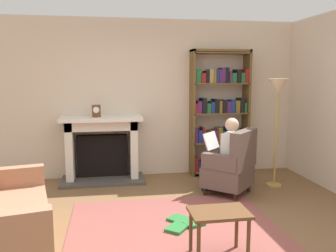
{
  "coord_description": "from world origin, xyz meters",
  "views": [
    {
      "loc": [
        -0.71,
        -3.61,
        1.75
      ],
      "look_at": [
        0.1,
        1.2,
        1.05
      ],
      "focal_mm": 37.88,
      "sensor_mm": 36.0,
      "label": 1
    }
  ],
  "objects_px": {
    "fireplace": "(102,146)",
    "sofa_floral": "(6,216)",
    "seated_reader": "(225,152)",
    "armchair_reading": "(232,166)",
    "side_table": "(219,219)",
    "mantel_clock": "(96,111)",
    "bookshelf": "(220,115)",
    "floor_lamp": "(278,95)"
  },
  "relations": [
    {
      "from": "fireplace",
      "to": "sofa_floral",
      "type": "relative_size",
      "value": 0.75
    },
    {
      "from": "fireplace",
      "to": "seated_reader",
      "type": "relative_size",
      "value": 1.19
    },
    {
      "from": "armchair_reading",
      "to": "sofa_floral",
      "type": "relative_size",
      "value": 0.53
    },
    {
      "from": "fireplace",
      "to": "side_table",
      "type": "xyz_separation_m",
      "value": [
        1.13,
        -2.82,
        -0.18
      ]
    },
    {
      "from": "mantel_clock",
      "to": "sofa_floral",
      "type": "xyz_separation_m",
      "value": [
        -0.86,
        -2.13,
        -0.86
      ]
    },
    {
      "from": "mantel_clock",
      "to": "bookshelf",
      "type": "height_order",
      "value": "bookshelf"
    },
    {
      "from": "fireplace",
      "to": "mantel_clock",
      "type": "height_order",
      "value": "mantel_clock"
    },
    {
      "from": "fireplace",
      "to": "floor_lamp",
      "type": "distance_m",
      "value": 2.94
    },
    {
      "from": "side_table",
      "to": "floor_lamp",
      "type": "relative_size",
      "value": 0.33
    },
    {
      "from": "sofa_floral",
      "to": "floor_lamp",
      "type": "height_order",
      "value": "floor_lamp"
    },
    {
      "from": "sofa_floral",
      "to": "armchair_reading",
      "type": "bearing_deg",
      "value": -79.83
    },
    {
      "from": "bookshelf",
      "to": "side_table",
      "type": "xyz_separation_m",
      "value": [
        -0.91,
        -2.86,
        -0.66
      ]
    },
    {
      "from": "mantel_clock",
      "to": "seated_reader",
      "type": "distance_m",
      "value": 2.15
    },
    {
      "from": "fireplace",
      "to": "seated_reader",
      "type": "distance_m",
      "value": 2.05
    },
    {
      "from": "side_table",
      "to": "armchair_reading",
      "type": "bearing_deg",
      "value": 66.66
    },
    {
      "from": "mantel_clock",
      "to": "floor_lamp",
      "type": "relative_size",
      "value": 0.11
    },
    {
      "from": "side_table",
      "to": "floor_lamp",
      "type": "xyz_separation_m",
      "value": [
        1.56,
        2.02,
        1.04
      ]
    },
    {
      "from": "sofa_floral",
      "to": "bookshelf",
      "type": "bearing_deg",
      "value": -64.97
    },
    {
      "from": "sofa_floral",
      "to": "side_table",
      "type": "bearing_deg",
      "value": -118.12
    },
    {
      "from": "fireplace",
      "to": "side_table",
      "type": "height_order",
      "value": "fireplace"
    },
    {
      "from": "armchair_reading",
      "to": "seated_reader",
      "type": "bearing_deg",
      "value": -90.0
    },
    {
      "from": "mantel_clock",
      "to": "armchair_reading",
      "type": "relative_size",
      "value": 0.2
    },
    {
      "from": "mantel_clock",
      "to": "sofa_floral",
      "type": "bearing_deg",
      "value": -112.12
    },
    {
      "from": "fireplace",
      "to": "bookshelf",
      "type": "bearing_deg",
      "value": 1.0
    },
    {
      "from": "side_table",
      "to": "floor_lamp",
      "type": "bearing_deg",
      "value": 52.26
    },
    {
      "from": "armchair_reading",
      "to": "side_table",
      "type": "bearing_deg",
      "value": 19.95
    },
    {
      "from": "floor_lamp",
      "to": "bookshelf",
      "type": "bearing_deg",
      "value": 127.85
    },
    {
      "from": "mantel_clock",
      "to": "floor_lamp",
      "type": "height_order",
      "value": "floor_lamp"
    },
    {
      "from": "fireplace",
      "to": "side_table",
      "type": "bearing_deg",
      "value": -68.16
    },
    {
      "from": "fireplace",
      "to": "sofa_floral",
      "type": "xyz_separation_m",
      "value": [
        -0.94,
        -2.23,
        -0.25
      ]
    },
    {
      "from": "fireplace",
      "to": "floor_lamp",
      "type": "bearing_deg",
      "value": -16.55
    },
    {
      "from": "mantel_clock",
      "to": "side_table",
      "type": "distance_m",
      "value": 3.08
    },
    {
      "from": "sofa_floral",
      "to": "side_table",
      "type": "height_order",
      "value": "sofa_floral"
    },
    {
      "from": "seated_reader",
      "to": "sofa_floral",
      "type": "relative_size",
      "value": 0.63
    },
    {
      "from": "mantel_clock",
      "to": "sofa_floral",
      "type": "relative_size",
      "value": 0.11
    },
    {
      "from": "mantel_clock",
      "to": "sofa_floral",
      "type": "distance_m",
      "value": 2.45
    },
    {
      "from": "fireplace",
      "to": "seated_reader",
      "type": "bearing_deg",
      "value": -28.67
    },
    {
      "from": "seated_reader",
      "to": "armchair_reading",
      "type": "bearing_deg",
      "value": 90.0
    },
    {
      "from": "sofa_floral",
      "to": "mantel_clock",
      "type": "bearing_deg",
      "value": -34.22
    },
    {
      "from": "fireplace",
      "to": "floor_lamp",
      "type": "relative_size",
      "value": 0.8
    },
    {
      "from": "bookshelf",
      "to": "fireplace",
      "type": "bearing_deg",
      "value": -179.0
    },
    {
      "from": "armchair_reading",
      "to": "sofa_floral",
      "type": "xyz_separation_m",
      "value": [
        -2.83,
        -1.16,
        -0.1
      ]
    }
  ]
}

